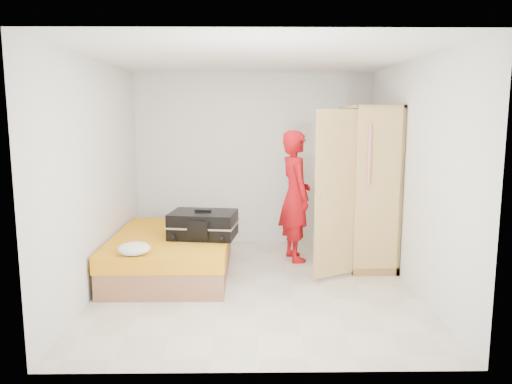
{
  "coord_description": "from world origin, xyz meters",
  "views": [
    {
      "loc": [
        -0.07,
        -5.63,
        2.01
      ],
      "look_at": [
        0.01,
        0.69,
        1.0
      ],
      "focal_mm": 35.0,
      "sensor_mm": 36.0,
      "label": 1
    }
  ],
  "objects_px": {
    "round_cushion": "(134,249)",
    "suitcase": "(203,225)",
    "person": "(295,196)",
    "wardrobe": "(365,190)",
    "bed": "(172,253)"
  },
  "relations": [
    {
      "from": "suitcase",
      "to": "person",
      "type": "bearing_deg",
      "value": 38.78
    },
    {
      "from": "person",
      "to": "round_cushion",
      "type": "height_order",
      "value": "person"
    },
    {
      "from": "person",
      "to": "suitcase",
      "type": "relative_size",
      "value": 2.03
    },
    {
      "from": "bed",
      "to": "suitcase",
      "type": "height_order",
      "value": "suitcase"
    },
    {
      "from": "person",
      "to": "suitcase",
      "type": "xyz_separation_m",
      "value": [
        -1.19,
        -0.71,
        -0.23
      ]
    },
    {
      "from": "wardrobe",
      "to": "suitcase",
      "type": "bearing_deg",
      "value": -166.53
    },
    {
      "from": "wardrobe",
      "to": "round_cushion",
      "type": "distance_m",
      "value": 3.07
    },
    {
      "from": "round_cushion",
      "to": "suitcase",
      "type": "bearing_deg",
      "value": 48.73
    },
    {
      "from": "round_cushion",
      "to": "wardrobe",
      "type": "bearing_deg",
      "value": 24.6
    },
    {
      "from": "bed",
      "to": "wardrobe",
      "type": "bearing_deg",
      "value": 8.3
    },
    {
      "from": "wardrobe",
      "to": "suitcase",
      "type": "distance_m",
      "value": 2.18
    },
    {
      "from": "bed",
      "to": "suitcase",
      "type": "relative_size",
      "value": 2.31
    },
    {
      "from": "bed",
      "to": "suitcase",
      "type": "distance_m",
      "value": 0.59
    },
    {
      "from": "person",
      "to": "bed",
      "type": "bearing_deg",
      "value": 95.75
    },
    {
      "from": "person",
      "to": "suitcase",
      "type": "height_order",
      "value": "person"
    }
  ]
}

